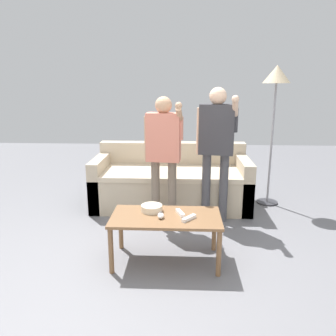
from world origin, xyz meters
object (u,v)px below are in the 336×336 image
game_remote_wand_near (189,218)px  couch (171,183)px  coffee_table (166,222)px  game_remote_wand_far (180,213)px  player_right (217,139)px  snack_bowl (152,208)px  player_center (164,147)px  game_remote_nunchuk (161,216)px  game_remote_wand_spare (153,210)px  floor_lamp (276,85)px

game_remote_wand_near → couch: bearing=97.6°
coffee_table → game_remote_wand_far: size_ratio=6.31×
player_right → snack_bowl: bearing=-127.3°
couch → game_remote_wand_near: couch is taller
player_center → player_right: size_ratio=0.94×
couch → snack_bowl: bearing=-95.4°
coffee_table → player_right: (0.52, 0.97, 0.59)m
snack_bowl → game_remote_nunchuk: 0.19m
game_remote_wand_far → game_remote_wand_spare: 0.26m
game_remote_nunchuk → snack_bowl: bearing=120.9°
player_center → game_remote_wand_spare: bearing=-94.5°
couch → coffee_table: size_ratio=2.05×
game_remote_wand_near → game_remote_wand_spare: (-0.33, 0.18, 0.00)m
player_right → game_remote_wand_far: size_ratio=9.96×
couch → game_remote_wand_far: bearing=-84.8°
couch → game_remote_wand_spare: 1.40m
game_remote_nunchuk → game_remote_wand_far: game_remote_nunchuk is taller
snack_bowl → player_right: (0.66, 0.86, 0.50)m
floor_lamp → player_center: (-1.37, -0.79, -0.65)m
game_remote_nunchuk → floor_lamp: (1.34, 1.65, 1.10)m
coffee_table → game_remote_wand_spare: (-0.12, 0.10, 0.07)m
game_remote_nunchuk → player_center: 0.97m
player_right → game_remote_wand_spare: size_ratio=11.13×
coffee_table → player_right: 1.25m
couch → player_center: size_ratio=1.38×
player_right → game_remote_wand_near: 1.21m
game_remote_wand_spare → game_remote_wand_far: bearing=-14.5°
couch → game_remote_nunchuk: (-0.04, -1.55, 0.17)m
couch → player_right: size_ratio=1.30×
game_remote_wand_far → floor_lamp: bearing=53.0°
floor_lamp → game_remote_wand_spare: 2.34m
game_remote_nunchuk → player_center: bearing=91.7°
game_remote_wand_near → game_remote_wand_far: size_ratio=0.96×
game_remote_nunchuk → game_remote_wand_spare: (-0.08, 0.16, -0.01)m
game_remote_wand_near → game_remote_wand_spare: size_ratio=1.07×
snack_bowl → game_remote_wand_far: size_ratio=1.26×
floor_lamp → game_remote_wand_spare: size_ratio=12.99×
game_remote_nunchuk → player_right: player_right is taller
couch → snack_bowl: couch is taller
couch → floor_lamp: 1.83m
couch → game_remote_nunchuk: bearing=-91.3°
game_remote_wand_far → player_center: bearing=104.3°
floor_lamp → player_center: floor_lamp is taller
couch → game_remote_nunchuk: 1.56m
player_center → game_remote_wand_far: bearing=-75.7°
player_center → game_remote_wand_far: 0.91m
coffee_table → player_right: size_ratio=0.63×
snack_bowl → game_remote_nunchuk: (0.10, -0.16, -0.01)m
game_remote_wand_spare → game_remote_nunchuk: bearing=-63.0°
couch → coffee_table: 1.50m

